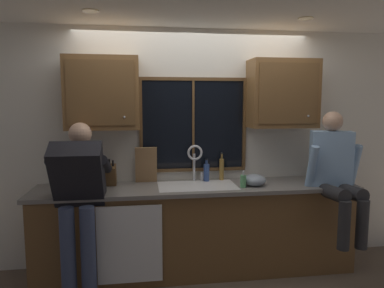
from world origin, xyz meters
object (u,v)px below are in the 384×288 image
(cutting_board, at_px, (146,165))
(mixing_bowl, at_px, (254,180))
(soap_dispenser, at_px, (243,181))
(person_standing, at_px, (79,193))
(person_sitting_on_counter, at_px, (336,169))
(knife_block, at_px, (110,175))
(bottle_green_glass, at_px, (206,172))
(bottle_tall_clear, at_px, (222,169))

(cutting_board, height_order, mixing_bowl, cutting_board)
(soap_dispenser, bearing_deg, person_standing, -172.83)
(person_sitting_on_counter, bearing_deg, knife_block, 169.92)
(knife_block, height_order, bottle_green_glass, knife_block)
(mixing_bowl, distance_m, bottle_green_glass, 0.52)
(bottle_green_glass, bearing_deg, bottle_tall_clear, 11.02)
(person_standing, bearing_deg, bottle_tall_clear, 21.32)
(person_sitting_on_counter, bearing_deg, person_standing, -178.63)
(person_sitting_on_counter, xyz_separation_m, knife_block, (-2.24, 0.40, -0.08))
(person_standing, bearing_deg, knife_block, 62.60)
(person_standing, relative_size, mixing_bowl, 6.61)
(knife_block, xyz_separation_m, soap_dispenser, (1.33, -0.26, -0.04))
(cutting_board, height_order, soap_dispenser, cutting_board)
(bottle_green_glass, bearing_deg, knife_block, -176.33)
(knife_block, relative_size, mixing_bowl, 1.34)
(knife_block, relative_size, bottle_green_glass, 1.32)
(soap_dispenser, bearing_deg, bottle_green_glass, 134.09)
(mixing_bowl, distance_m, soap_dispenser, 0.16)
(bottle_green_glass, bearing_deg, soap_dispenser, -45.91)
(cutting_board, xyz_separation_m, soap_dispenser, (0.96, -0.34, -0.13))
(cutting_board, xyz_separation_m, bottle_green_glass, (0.65, -0.02, -0.09))
(knife_block, height_order, cutting_board, cutting_board)
(mixing_bowl, bearing_deg, person_standing, -171.05)
(person_standing, distance_m, knife_block, 0.52)
(cutting_board, bearing_deg, person_standing, -138.30)
(person_sitting_on_counter, distance_m, soap_dispenser, 0.93)
(person_sitting_on_counter, relative_size, bottle_green_glass, 5.17)
(person_standing, distance_m, bottle_green_glass, 1.36)
(mixing_bowl, height_order, soap_dispenser, soap_dispenser)
(knife_block, xyz_separation_m, cutting_board, (0.37, 0.08, 0.08))
(person_sitting_on_counter, distance_m, knife_block, 2.28)
(knife_block, bearing_deg, bottle_tall_clear, 4.76)
(knife_block, height_order, bottle_tall_clear, bottle_tall_clear)
(person_standing, height_order, cutting_board, person_standing)
(bottle_tall_clear, bearing_deg, soap_dispenser, -68.67)
(person_standing, bearing_deg, person_sitting_on_counter, 1.37)
(bottle_green_glass, bearing_deg, mixing_bowl, -29.33)
(knife_block, xyz_separation_m, bottle_green_glass, (1.01, 0.07, -0.01))
(person_standing, distance_m, bottle_tall_clear, 1.53)
(bottle_tall_clear, bearing_deg, person_sitting_on_counter, -25.32)
(soap_dispenser, height_order, bottle_tall_clear, bottle_tall_clear)
(soap_dispenser, distance_m, bottle_green_glass, 0.45)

